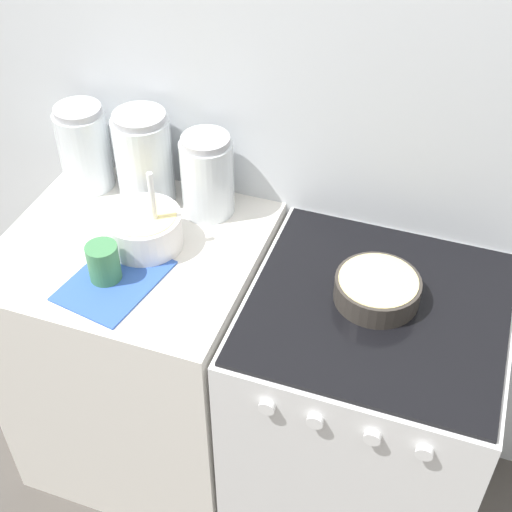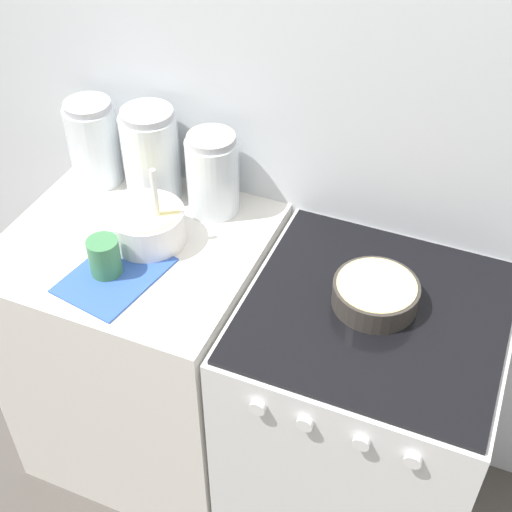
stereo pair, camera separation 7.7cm
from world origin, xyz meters
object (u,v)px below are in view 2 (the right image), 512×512
Objects in this scene: storage_jar_right at (213,179)px; tin_can at (105,257)px; storage_jar_left at (94,147)px; stove at (359,420)px; mixing_bowl at (147,224)px; storage_jar_middle at (152,159)px; baking_pan at (376,293)px.

storage_jar_right is 0.39m from tin_can.
stove is at bearing -13.25° from storage_jar_left.
stove is 3.49× the size of storage_jar_left.
storage_jar_left reaches higher than mixing_bowl.
mixing_bowl is 0.88× the size of storage_jar_middle.
tin_can reaches higher than baking_pan.
tin_can is at bearing -55.48° from storage_jar_left.
mixing_bowl is 0.35m from storage_jar_left.
tin_can is at bearing -166.63° from baking_pan.
storage_jar_left is at bearing 124.52° from tin_can.
storage_jar_middle is at bearing -0.00° from storage_jar_left.
stove is at bearing -16.55° from storage_jar_middle.
mixing_bowl is 0.16m from tin_can.
baking_pan is 0.77× the size of storage_jar_middle.
mixing_bowl reaches higher than stove.
storage_jar_middle is at bearing 114.03° from mixing_bowl.
stove is 3.28× the size of storage_jar_middle.
tin_can reaches higher than stove.
mixing_bowl is 0.23m from storage_jar_middle.
mixing_bowl is 0.93× the size of storage_jar_left.
storage_jar_left is 2.39× the size of tin_can.
mixing_bowl reaches higher than baking_pan.
mixing_bowl is 2.23× the size of tin_can.
storage_jar_right is (0.39, -0.00, -0.01)m from storage_jar_left.
storage_jar_left is at bearing 144.66° from mixing_bowl.
tin_can is (0.25, -0.36, -0.06)m from storage_jar_left.
storage_jar_middle is at bearing 163.45° from stove.
storage_jar_left is (-0.94, 0.22, 0.57)m from stove.
baking_pan is 0.82× the size of storage_jar_left.
storage_jar_right is at bearing 158.06° from stove.
baking_pan is 0.70m from tin_can.
stove is at bearing -60.12° from baking_pan.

